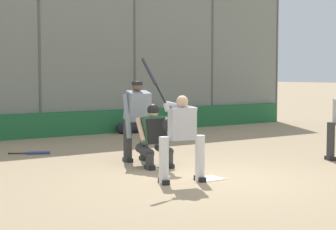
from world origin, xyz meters
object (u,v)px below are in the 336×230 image
at_px(batter_at_plate, 181,135).
at_px(spare_bat_near_backstop, 35,153).
at_px(equipment_bag_dugout_side, 135,128).
at_px(umpire_home, 137,118).
at_px(catcher_behind_plate, 155,135).

height_order(batter_at_plate, spare_bat_near_backstop, batter_at_plate).
bearing_deg(batter_at_plate, equipment_bag_dugout_side, -102.16).
bearing_deg(umpire_home, catcher_behind_plate, 86.24).
xyz_separation_m(catcher_behind_plate, spare_bat_near_backstop, (1.26, -2.99, -0.60)).
distance_m(batter_at_plate, catcher_behind_plate, 1.57).
xyz_separation_m(umpire_home, equipment_bag_dugout_side, (-2.82, -4.74, -0.73)).
bearing_deg(batter_at_plate, spare_bat_near_backstop, -66.50).
height_order(umpire_home, equipment_bag_dugout_side, umpire_home).
distance_m(batter_at_plate, equipment_bag_dugout_side, 7.87).
xyz_separation_m(spare_bat_near_backstop, equipment_bag_dugout_side, (-4.18, -2.59, 0.12)).
relative_size(batter_at_plate, equipment_bag_dugout_side, 1.67).
distance_m(batter_at_plate, umpire_home, 2.40).
height_order(catcher_behind_plate, spare_bat_near_backstop, catcher_behind_plate).
bearing_deg(spare_bat_near_backstop, catcher_behind_plate, -41.97).
relative_size(batter_at_plate, catcher_behind_plate, 1.69).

